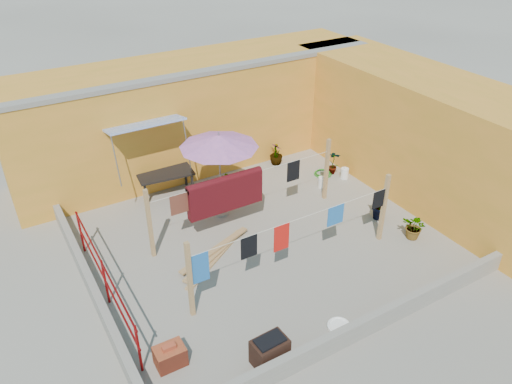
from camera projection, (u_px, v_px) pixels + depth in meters
ground at (262, 240)px, 12.20m from camera, size 80.00×80.00×0.00m
wall_back at (196, 112)px, 15.04m from camera, size 11.00×3.27×3.21m
wall_right at (425, 135)px, 13.64m from camera, size 2.40×9.00×3.20m
parapet_front at (360, 329)px, 9.46m from camera, size 8.30×0.16×0.44m
parapet_left at (94, 292)px, 10.31m from camera, size 0.16×7.30×0.44m
red_railing at (104, 275)px, 10.00m from camera, size 0.05×4.20×1.10m
clothesline_rig at (234, 199)px, 11.85m from camera, size 5.09×2.35×1.80m
patio_umbrella at (219, 142)px, 12.10m from camera, size 2.57×2.57×2.36m
outdoor_table at (165, 175)px, 13.71m from camera, size 1.57×0.91×0.70m
brick_stack at (170, 356)px, 8.92m from camera, size 0.55×0.40×0.47m
lumber_pile at (214, 255)px, 11.60m from camera, size 2.18×1.38×0.14m
brazier at (270, 351)px, 8.92m from camera, size 0.66×0.46×0.57m
white_basin at (339, 326)px, 9.74m from camera, size 0.47×0.47×0.08m
water_jug_a at (345, 173)px, 14.76m from camera, size 0.23×0.23×0.37m
water_jug_b at (322, 182)px, 14.32m from camera, size 0.23×0.23×0.36m
green_hose at (323, 173)px, 15.01m from camera, size 0.54×0.54×0.08m
plant_back_a at (230, 182)px, 13.95m from camera, size 0.63×0.55×0.69m
plant_back_b at (276, 154)px, 15.44m from camera, size 0.46×0.46×0.71m
plant_right_a at (333, 162)px, 14.89m from camera, size 0.47×0.48×0.77m
plant_right_b at (379, 206)px, 12.78m from camera, size 0.57×0.55×0.81m
plant_right_c at (415, 227)px, 12.12m from camera, size 0.63×0.69×0.65m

